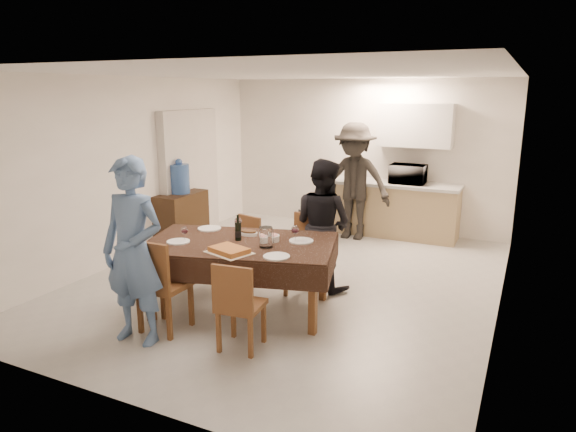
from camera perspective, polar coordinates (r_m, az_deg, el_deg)
name	(u,v)px	position (r m, az deg, el deg)	size (l,w,h in m)	color
floor	(291,280)	(6.73, 0.37, -7.15)	(5.00, 6.00, 0.02)	#ACACA7
ceiling	(292,73)	(6.28, 0.41, 15.57)	(5.00, 6.00, 0.02)	white
wall_back	(364,155)	(9.15, 8.45, 6.73)	(5.00, 0.02, 2.60)	white
wall_front	(117,247)	(3.95, -18.50, -3.25)	(5.00, 0.02, 2.60)	white
wall_left	(135,169)	(7.76, -16.63, 5.04)	(0.02, 6.00, 2.60)	white
wall_right	(509,200)	(5.80, 23.37, 1.65)	(0.02, 6.00, 2.60)	white
stub_partition	(190,174)	(8.67, -10.83, 4.57)	(0.15, 1.40, 2.10)	beige
kitchen_base_cabinet	(391,210)	(8.84, 11.34, 0.63)	(2.20, 0.60, 0.86)	#9D875E
kitchen_worktop	(392,184)	(8.75, 11.48, 3.53)	(2.24, 0.64, 0.05)	#AEAEA9
upper_cabinet	(415,125)	(8.71, 13.96, 9.75)	(1.20, 0.34, 0.70)	silver
dining_table	(240,245)	(5.64, -5.36, -3.24)	(2.28, 1.68, 0.80)	black
chair_near_left	(158,277)	(5.29, -14.27, -6.55)	(0.45, 0.45, 0.54)	brown
chair_near_right	(236,298)	(4.83, -5.77, -9.04)	(0.44, 0.44, 0.48)	brown
chair_far_left	(237,245)	(6.49, -5.70, -3.23)	(0.46, 0.47, 0.45)	brown
chair_far_right	(302,249)	(6.06, 1.55, -3.71)	(0.45, 0.45, 0.52)	brown
console	(182,219)	(8.35, -11.73, -0.28)	(0.45, 0.90, 0.83)	#302110
water_jug	(180,179)	(8.22, -11.95, 4.07)	(0.31, 0.31, 0.46)	#3C68B8
wine_bottle	(238,228)	(5.66, -5.58, -1.29)	(0.07, 0.07, 0.29)	black
water_pitcher	(266,237)	(5.39, -2.47, -2.38)	(0.14, 0.14, 0.22)	white
savoury_tart	(229,250)	(5.27, -6.55, -3.80)	(0.44, 0.33, 0.06)	#B97836
salad_bowl	(272,238)	(5.63, -1.81, -2.47)	(0.17, 0.17, 0.07)	white
mushroom_dish	(249,234)	(5.88, -4.39, -1.95)	(0.20, 0.20, 0.03)	white
wine_glass_a	(185,234)	(5.71, -11.43, -1.97)	(0.08, 0.08, 0.17)	white
wine_glass_b	(295,234)	(5.57, 0.80, -1.98)	(0.09, 0.09, 0.19)	white
wine_glass_c	(238,225)	(5.95, -5.57, -1.02)	(0.08, 0.08, 0.19)	white
plate_near_left	(178,242)	(5.72, -12.09, -2.79)	(0.25, 0.25, 0.01)	white
plate_near_right	(277,256)	(5.10, -1.29, -4.52)	(0.27, 0.27, 0.02)	white
plate_far_left	(209,228)	(6.19, -8.73, -1.38)	(0.28, 0.28, 0.02)	white
plate_far_right	(301,241)	(5.62, 1.48, -2.78)	(0.27, 0.27, 0.02)	white
microwave	(408,174)	(8.67, 13.20, 4.56)	(0.57, 0.38, 0.31)	silver
person_near	(133,252)	(5.11, -16.80, -3.82)	(0.66, 0.44, 1.82)	#5274A3
person_far	(322,224)	(6.30, 3.84, -0.92)	(0.79, 0.61, 1.62)	black
person_kitchen	(354,182)	(8.46, 7.33, 3.81)	(1.23, 0.71, 1.91)	black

